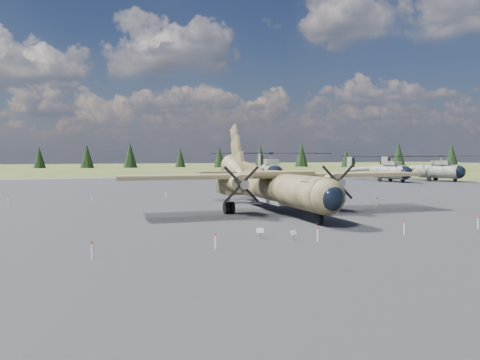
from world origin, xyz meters
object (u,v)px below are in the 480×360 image
object	(u,v)px
helicopter_far	(438,163)
helicopter_near	(271,162)
helicopter_mid	(390,163)
transport_plane	(273,182)

from	to	relation	value
helicopter_far	helicopter_near	bearing A→B (deg)	158.22
helicopter_far	helicopter_mid	bearing A→B (deg)	149.06
helicopter_near	helicopter_far	distance (m)	34.37
helicopter_far	transport_plane	bearing A→B (deg)	-168.60
transport_plane	helicopter_mid	world-z (taller)	transport_plane
helicopter_near	helicopter_far	size ratio (longest dim) A/B	1.08
transport_plane	helicopter_near	xyz separation A→B (m)	(14.69, 31.64, 1.26)
transport_plane	helicopter_far	size ratio (longest dim) A/B	1.08
helicopter_mid	helicopter_near	bearing A→B (deg)	176.74
helicopter_mid	helicopter_far	size ratio (longest dim) A/B	0.94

